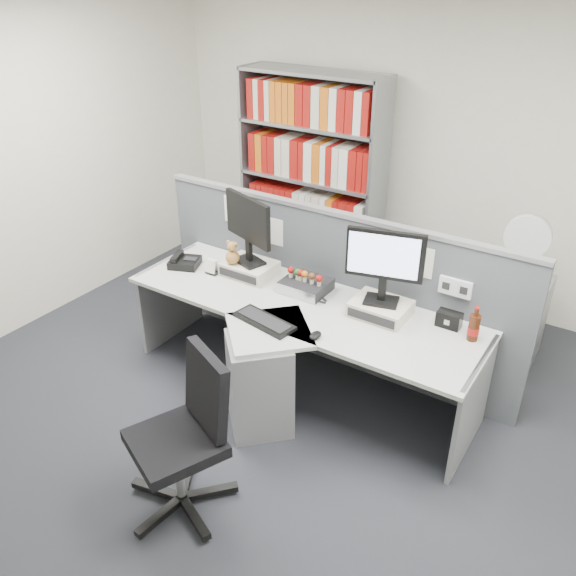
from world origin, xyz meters
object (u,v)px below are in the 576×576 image
Objects in this scene: mouse at (315,335)px; filing_cabinet at (509,322)px; keyboard at (264,321)px; shelving_unit at (311,182)px; desk_calendar at (212,268)px; speaker at (449,319)px; monitor_left at (248,224)px; cola_bottle at (474,328)px; desk at (284,349)px; desk_phone at (184,262)px; desk_fan at (527,241)px; office_chair at (187,431)px; monitor_right at (385,261)px; desktop_pc at (306,286)px.

filing_cabinet is at bearing 59.35° from mouse.
shelving_unit reaches higher than keyboard.
speaker is (1.79, 0.26, 0.00)m from desk_calendar.
monitor_left reaches higher than cola_bottle.
desk_phone is at bearing 168.74° from desk.
mouse is 0.89m from speaker.
keyboard reaches higher than filing_cabinet.
mouse is at bearing -28.97° from monitor_left.
shelving_unit reaches higher than monitor_left.
desk_fan reaches higher than office_chair.
mouse is 2.31m from shelving_unit.
monitor_right is at bearing 71.12° from office_chair.
desk_fan is at bearing 75.96° from speaker.
desk_calendar reaches higher than speaker.
cola_bottle is (0.84, 0.53, 0.07)m from mouse.
cola_bottle is at bearing 1.44° from monitor_left.
shelving_unit is at bearing 167.92° from desk_fan.
desk_phone is 2.08m from speaker.
shelving_unit is at bearing 93.06° from desk_calendar.
cola_bottle reaches higher than filing_cabinet.
desk_phone is at bearing -161.98° from monitor_left.
desk_fan reaches higher than desktop_pc.
desk_calendar is 1.56m from office_chair.
speaker reaches higher than mouse.
shelving_unit is 2.15m from desk_fan.
desk is 16.30× the size of speaker.
desk_fan is at bearing -12.08° from shelving_unit.
keyboard is 0.84× the size of desk_fan.
shelving_unit is (-0.33, 1.46, -0.16)m from monitor_left.
desk_phone is (-1.39, 0.32, 0.02)m from mouse.
filing_cabinet is (1.27, 1.01, -0.41)m from desktop_pc.
filing_cabinet is at bearing 49.39° from desk.
office_chair is at bearing -56.20° from desk_calendar.
shelving_unit is (-1.87, 1.35, 0.20)m from speaker.
mouse is at bearing -147.98° from cola_bottle.
shelving_unit is 2.86× the size of filing_cabinet.
monitor_left is at bearing 151.03° from mouse.
mouse is at bearing -120.66° from desk_fan.
monitor_right reaches higher than speaker.
cola_bottle is 0.24× the size of office_chair.
cola_bottle is (1.22, 0.56, 0.08)m from keyboard.
filing_cabinet is at bearing 75.97° from speaker.
desk_fan reaches higher than mouse.
desk_phone is at bearing -152.59° from desk_fan.
desktop_pc is 3.10× the size of mouse.
filing_cabinet is 2.71m from office_chair.
monitor_left reaches higher than desk.
monitor_right is at bearing -45.62° from shelving_unit.
filing_cabinet is (0.05, 0.97, -0.46)m from cola_bottle.
speaker reaches higher than filing_cabinet.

